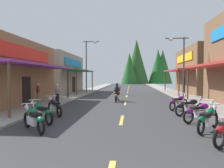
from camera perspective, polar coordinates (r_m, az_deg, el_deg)
name	(u,v)px	position (r m, az deg, el deg)	size (l,w,h in m)	color
ground	(127,95)	(25.49, 3.93, -2.95)	(9.37, 76.46, 0.10)	#38383A
sidewalk_left	(78,94)	(26.23, -8.94, -2.59)	(2.31, 76.46, 0.12)	#9E9991
sidewalk_right	(178,95)	(26.04, 16.90, -2.68)	(2.31, 76.46, 0.12)	#9E9991
centerline_dashes	(128,92)	(29.38, 4.06, -2.20)	(0.16, 52.57, 0.01)	#E0C64C
storefront_left_far	(51,74)	(29.82, -15.53, 2.59)	(7.86, 11.19, 4.99)	gray
storefront_right_far	(211,71)	(29.36, 24.28, 3.13)	(8.20, 10.62, 5.63)	brown
streetlamp_left	(89,60)	(27.49, -6.11, 6.31)	(2.02, 0.30, 6.55)	#474C51
streetlamp_right	(180,59)	(20.38, 17.29, 6.28)	(2.02, 0.30, 5.60)	#474C51
motorcycle_parked_right_1	(208,119)	(9.29, 23.71, -8.25)	(1.38, 1.76, 1.04)	black
motorcycle_parked_right_2	(200,112)	(10.95, 21.92, -6.70)	(1.88, 1.20, 1.04)	black
motorcycle_parked_right_3	(190,106)	(12.70, 19.62, -5.50)	(1.90, 1.17, 1.04)	black
motorcycle_parked_right_4	(179,102)	(14.64, 16.95, -4.50)	(1.52, 1.64, 1.04)	black
motorcycle_parked_left_0	(34,118)	(9.08, -19.68, -8.43)	(1.57, 1.60, 1.04)	black
motorcycle_parked_left_1	(41,112)	(10.57, -18.05, -6.97)	(1.72, 1.43, 1.04)	black
motorcycle_parked_left_2	(55,106)	(12.36, -14.69, -5.66)	(1.40, 1.75, 1.04)	black
rider_cruising_lead	(117,94)	(18.62, 1.32, -2.56)	(0.60, 2.14, 1.57)	black
pedestrian_by_shop	(57,92)	(17.65, -14.06, -2.07)	(0.55, 0.36, 1.56)	black
pedestrian_browsing	(38,92)	(17.17, -18.68, -1.98)	(0.39, 0.52, 1.67)	#726659
treeline_backdrop	(146,65)	(67.58, 8.76, 5.01)	(15.64, 9.49, 13.43)	#1F6123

